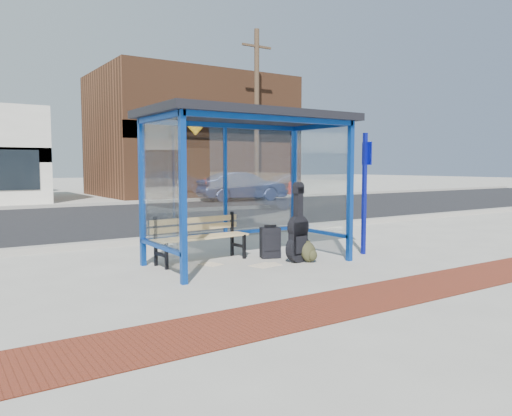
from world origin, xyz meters
TOP-DOWN VIEW (x-y plane):
  - ground at (0.00, 0.00)m, footprint 120.00×120.00m
  - brick_paver_strip at (0.00, -2.60)m, footprint 60.00×1.00m
  - curb_near at (0.00, 2.90)m, footprint 60.00×0.25m
  - street_asphalt at (0.00, 8.00)m, footprint 60.00×10.00m
  - curb_far at (0.00, 13.10)m, footprint 60.00×0.25m
  - far_sidewalk at (0.00, 15.00)m, footprint 60.00×4.00m
  - bus_shelter at (0.00, 0.07)m, footprint 3.30×1.80m
  - storefront_brown at (8.00, 18.49)m, footprint 10.00×7.08m
  - tree_right at (12.50, 22.00)m, footprint 3.60×3.60m
  - utility_pole_east at (9.00, 13.40)m, footprint 1.60×0.24m
  - bench at (-0.60, 0.55)m, footprint 1.67×0.52m
  - guitar_bag at (0.70, -0.39)m, footprint 0.46×0.19m
  - suitcase at (0.55, 0.18)m, footprint 0.38×0.30m
  - backpack at (0.86, -0.48)m, footprint 0.31×0.29m
  - sign_post at (2.17, -0.42)m, footprint 0.11×0.27m
  - newspaper_a at (-0.57, 0.24)m, footprint 0.36×0.40m
  - newspaper_b at (0.10, -0.31)m, footprint 0.47×0.41m
  - newspaper_c at (0.20, -0.29)m, footprint 0.37×0.31m
  - parked_car at (7.46, 12.27)m, footprint 4.04×1.84m
  - fire_hydrant at (11.18, 13.58)m, footprint 0.34×0.22m

SIDE VIEW (x-z plane):
  - ground at x=0.00m, z-range 0.00..0.00m
  - street_asphalt at x=0.00m, z-range 0.00..0.00m
  - newspaper_a at x=-0.57m, z-range 0.00..0.01m
  - newspaper_c at x=0.20m, z-range 0.00..0.01m
  - newspaper_b at x=0.10m, z-range 0.00..0.01m
  - far_sidewalk at x=0.00m, z-range 0.00..0.01m
  - brick_paver_strip at x=0.00m, z-range 0.00..0.01m
  - curb_near at x=0.00m, z-range 0.00..0.12m
  - curb_far at x=0.00m, z-range 0.00..0.12m
  - backpack at x=0.86m, z-range -0.01..0.34m
  - suitcase at x=0.55m, z-range -0.02..0.55m
  - fire_hydrant at x=11.18m, z-range 0.03..0.79m
  - bench at x=-0.60m, z-range 0.05..0.83m
  - guitar_bag at x=0.70m, z-range -0.17..1.07m
  - parked_car at x=7.46m, z-range 0.00..1.28m
  - sign_post at x=2.17m, z-range 0.13..2.28m
  - bus_shelter at x=0.00m, z-range 0.86..3.28m
  - storefront_brown at x=8.00m, z-range 0.00..6.40m
  - utility_pole_east at x=9.00m, z-range 0.11..8.11m
  - tree_right at x=12.50m, z-range 1.94..8.97m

